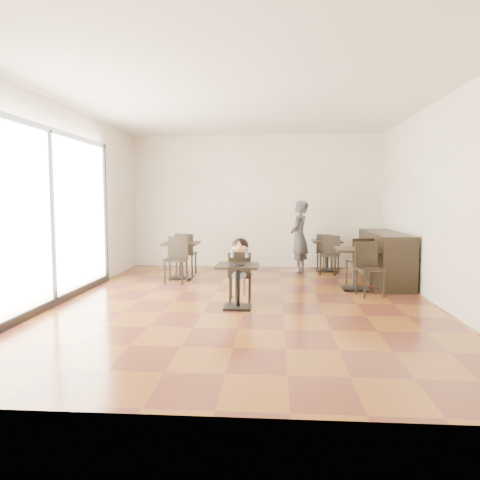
# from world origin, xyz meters

# --- Properties ---
(floor) EXTENTS (6.00, 8.00, 0.01)m
(floor) POSITION_xyz_m (0.00, 0.00, 0.00)
(floor) COLOR brown
(floor) RESTS_ON ground
(ceiling) EXTENTS (6.00, 8.00, 0.01)m
(ceiling) POSITION_xyz_m (0.00, 0.00, 3.20)
(ceiling) COLOR white
(ceiling) RESTS_ON floor
(wall_back) EXTENTS (6.00, 0.01, 3.20)m
(wall_back) POSITION_xyz_m (0.00, 4.00, 1.60)
(wall_back) COLOR white
(wall_back) RESTS_ON floor
(wall_front) EXTENTS (6.00, 0.01, 3.20)m
(wall_front) POSITION_xyz_m (0.00, -4.00, 1.60)
(wall_front) COLOR white
(wall_front) RESTS_ON floor
(wall_left) EXTENTS (0.01, 8.00, 3.20)m
(wall_left) POSITION_xyz_m (-3.00, 0.00, 1.60)
(wall_left) COLOR white
(wall_left) RESTS_ON floor
(wall_right) EXTENTS (0.01, 8.00, 3.20)m
(wall_right) POSITION_xyz_m (3.00, 0.00, 1.60)
(wall_right) COLOR white
(wall_right) RESTS_ON floor
(storefront_window) EXTENTS (0.04, 4.50, 2.60)m
(storefront_window) POSITION_xyz_m (-2.97, -0.50, 1.40)
(storefront_window) COLOR white
(storefront_window) RESTS_ON floor
(child_table) EXTENTS (0.64, 0.64, 0.67)m
(child_table) POSITION_xyz_m (-0.10, -0.45, 0.34)
(child_table) COLOR black
(child_table) RESTS_ON floor
(child_chair) EXTENTS (0.36, 0.36, 0.81)m
(child_chair) POSITION_xyz_m (-0.10, 0.10, 0.40)
(child_chair) COLOR black
(child_chair) RESTS_ON floor
(child) EXTENTS (0.36, 0.51, 1.02)m
(child) POSITION_xyz_m (-0.10, 0.10, 0.51)
(child) COLOR gray
(child) RESTS_ON child_chair
(plate) EXTENTS (0.23, 0.23, 0.01)m
(plate) POSITION_xyz_m (-0.10, -0.55, 0.68)
(plate) COLOR black
(plate) RESTS_ON child_table
(pizza_slice) EXTENTS (0.24, 0.18, 0.05)m
(pizza_slice) POSITION_xyz_m (-0.10, -0.09, 0.88)
(pizza_slice) COLOR #D3C378
(pizza_slice) RESTS_ON child
(adult_patron) EXTENTS (0.56, 0.68, 1.62)m
(adult_patron) POSITION_xyz_m (1.01, 3.12, 0.81)
(adult_patron) COLOR #3E3D43
(adult_patron) RESTS_ON floor
(cafe_table_mid) EXTENTS (0.86, 0.86, 0.76)m
(cafe_table_mid) POSITION_xyz_m (1.94, 1.17, 0.38)
(cafe_table_mid) COLOR black
(cafe_table_mid) RESTS_ON floor
(cafe_table_left) EXTENTS (0.76, 0.76, 0.76)m
(cafe_table_left) POSITION_xyz_m (-1.48, 2.15, 0.38)
(cafe_table_left) COLOR black
(cafe_table_left) RESTS_ON floor
(cafe_table_back) EXTENTS (0.85, 0.85, 0.71)m
(cafe_table_back) POSITION_xyz_m (1.66, 3.42, 0.35)
(cafe_table_back) COLOR black
(cafe_table_back) RESTS_ON floor
(chair_mid_a) EXTENTS (0.49, 0.49, 0.91)m
(chair_mid_a) POSITION_xyz_m (2.09, 1.72, 0.46)
(chair_mid_a) COLOR black
(chair_mid_a) RESTS_ON floor
(chair_mid_b) EXTENTS (0.49, 0.49, 0.91)m
(chair_mid_b) POSITION_xyz_m (2.09, 0.62, 0.46)
(chair_mid_b) COLOR black
(chair_mid_b) RESTS_ON floor
(chair_left_a) EXTENTS (0.44, 0.44, 0.91)m
(chair_left_a) POSITION_xyz_m (-1.48, 2.70, 0.45)
(chair_left_a) COLOR black
(chair_left_a) RESTS_ON floor
(chair_left_b) EXTENTS (0.44, 0.44, 0.91)m
(chair_left_b) POSITION_xyz_m (-1.48, 1.60, 0.45)
(chair_left_b) COLOR black
(chair_left_b) RESTS_ON floor
(chair_back_a) EXTENTS (0.48, 0.48, 0.85)m
(chair_back_a) POSITION_xyz_m (1.66, 3.50, 0.42)
(chair_back_a) COLOR black
(chair_back_a) RESTS_ON floor
(chair_back_b) EXTENTS (0.48, 0.48, 0.85)m
(chair_back_b) POSITION_xyz_m (1.66, 2.87, 0.42)
(chair_back_b) COLOR black
(chair_back_b) RESTS_ON floor
(service_counter) EXTENTS (0.60, 2.40, 1.00)m
(service_counter) POSITION_xyz_m (2.65, 2.00, 0.50)
(service_counter) COLOR black
(service_counter) RESTS_ON floor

